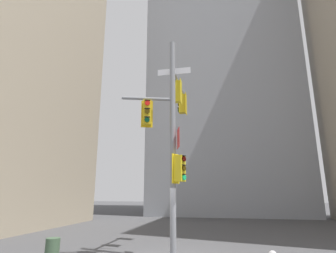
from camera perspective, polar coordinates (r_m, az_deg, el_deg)
The scene contains 3 objects.
building_mid_block at distance 42.39m, azimuth 10.74°, elevation 20.19°, with size 16.63×16.63×51.76m, color #9399A3.
signal_pole_assembly at distance 11.43m, azimuth 0.90°, elevation 0.03°, with size 2.74×3.96×8.73m.
trash_bin at distance 10.73m, azimuth -23.36°, elevation -23.11°, with size 0.47×0.47×0.84m, color #3F593F.
Camera 1 is at (2.04, -10.39, 2.35)m, focal length 28.76 mm.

